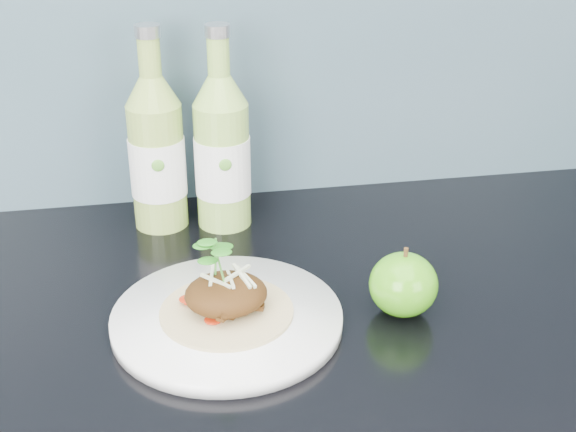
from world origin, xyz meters
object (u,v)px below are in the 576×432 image
(green_apple, at_px, (403,284))
(dinner_plate, at_px, (227,319))
(cider_bottle_left, at_px, (157,153))
(cider_bottle_right, at_px, (222,152))

(green_apple, bearing_deg, dinner_plate, 177.42)
(cider_bottle_left, height_order, cider_bottle_right, same)
(dinner_plate, height_order, cider_bottle_right, cider_bottle_right)
(green_apple, xyz_separation_m, cider_bottle_right, (-0.18, 0.26, 0.07))
(dinner_plate, relative_size, green_apple, 3.31)
(green_apple, bearing_deg, cider_bottle_left, 133.66)
(cider_bottle_right, bearing_deg, cider_bottle_left, 150.55)
(green_apple, relative_size, cider_bottle_left, 0.35)
(cider_bottle_left, bearing_deg, green_apple, -70.24)
(green_apple, distance_m, cider_bottle_left, 0.39)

